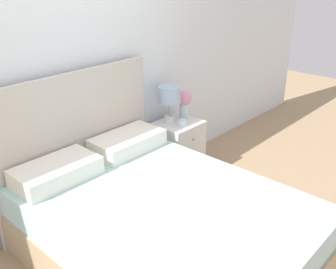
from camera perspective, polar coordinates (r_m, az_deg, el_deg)
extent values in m
plane|color=tan|center=(3.79, -12.24, -10.45)|extent=(12.00, 12.00, 0.00)
cube|color=white|center=(3.31, -14.92, 9.07)|extent=(8.00, 0.06, 2.60)
cube|color=tan|center=(3.04, -0.42, -15.58)|extent=(1.51, 2.08, 0.33)
cube|color=silver|center=(2.87, -0.43, -11.23)|extent=(1.48, 2.04, 0.23)
cube|color=beige|center=(3.45, -12.91, -1.69)|extent=(1.54, 0.05, 1.29)
cube|color=white|center=(3.11, -15.90, -5.21)|extent=(0.64, 0.36, 0.14)
cube|color=white|center=(3.49, -5.91, -1.09)|extent=(0.64, 0.36, 0.14)
cube|color=white|center=(4.13, 1.45, -2.06)|extent=(0.45, 0.39, 0.60)
sphere|color=#B2AD93|center=(3.94, 3.75, -0.75)|extent=(0.02, 0.02, 0.02)
cylinder|color=white|center=(3.99, 0.20, 2.27)|extent=(0.11, 0.11, 0.08)
cylinder|color=#B7B29E|center=(3.95, 0.20, 3.74)|extent=(0.02, 0.02, 0.14)
cylinder|color=#A8BCDB|center=(3.90, 0.21, 5.86)|extent=(0.22, 0.22, 0.16)
cylinder|color=silver|center=(4.10, 2.29, 3.49)|extent=(0.09, 0.09, 0.15)
sphere|color=pink|center=(4.06, 2.32, 5.28)|extent=(0.16, 0.16, 0.16)
sphere|color=#609356|center=(4.10, 2.66, 4.89)|extent=(0.07, 0.07, 0.07)
cylinder|color=white|center=(3.92, 2.10, 1.29)|extent=(0.12, 0.12, 0.01)
cylinder|color=white|center=(3.90, 2.10, 1.76)|extent=(0.08, 0.08, 0.06)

